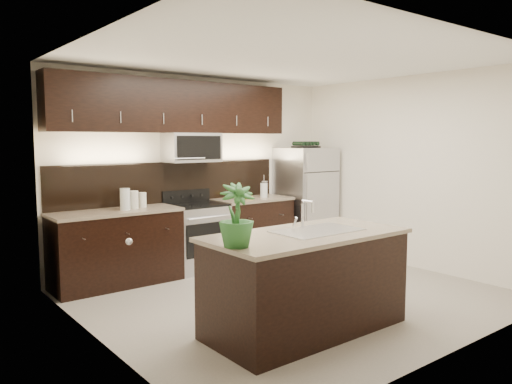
# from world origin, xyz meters

# --- Properties ---
(ground) EXTENTS (4.50, 4.50, 0.00)m
(ground) POSITION_xyz_m (0.00, 0.00, 0.00)
(ground) COLOR gray
(ground) RESTS_ON ground
(room_walls) EXTENTS (4.52, 4.02, 2.71)m
(room_walls) POSITION_xyz_m (-0.11, -0.04, 1.70)
(room_walls) COLOR silver
(room_walls) RESTS_ON ground
(counter_run) EXTENTS (3.51, 0.65, 0.94)m
(counter_run) POSITION_xyz_m (-0.46, 1.69, 0.47)
(counter_run) COLOR black
(counter_run) RESTS_ON ground
(upper_fixtures) EXTENTS (3.49, 0.40, 1.66)m
(upper_fixtures) POSITION_xyz_m (-0.43, 1.84, 2.14)
(upper_fixtures) COLOR black
(upper_fixtures) RESTS_ON counter_run
(island) EXTENTS (1.96, 0.96, 0.94)m
(island) POSITION_xyz_m (-0.60, -0.85, 0.47)
(island) COLOR black
(island) RESTS_ON ground
(sink_faucet) EXTENTS (0.84, 0.50, 0.28)m
(sink_faucet) POSITION_xyz_m (-0.45, -0.84, 0.96)
(sink_faucet) COLOR silver
(sink_faucet) RESTS_ON island
(refrigerator) EXTENTS (0.81, 0.73, 1.68)m
(refrigerator) POSITION_xyz_m (1.77, 1.63, 0.84)
(refrigerator) COLOR #B2B2B7
(refrigerator) RESTS_ON ground
(wine_rack) EXTENTS (0.41, 0.26, 0.10)m
(wine_rack) POSITION_xyz_m (1.77, 1.63, 1.72)
(wine_rack) COLOR black
(wine_rack) RESTS_ON refrigerator
(plant) EXTENTS (0.36, 0.36, 0.52)m
(plant) POSITION_xyz_m (-1.48, -0.95, 1.20)
(plant) COLOR #255C25
(plant) RESTS_ON island
(canisters) EXTENTS (0.39, 0.21, 0.27)m
(canisters) POSITION_xyz_m (-1.20, 1.68, 1.06)
(canisters) COLOR silver
(canisters) RESTS_ON counter_run
(french_press) EXTENTS (0.11, 0.11, 0.33)m
(french_press) POSITION_xyz_m (0.91, 1.64, 1.06)
(french_press) COLOR silver
(french_press) RESTS_ON counter_run
(bananas) EXTENTS (0.19, 0.17, 0.05)m
(bananas) POSITION_xyz_m (0.54, 1.61, 0.97)
(bananas) COLOR gold
(bananas) RESTS_ON counter_run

